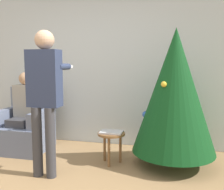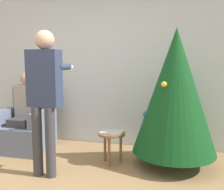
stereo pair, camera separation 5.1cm
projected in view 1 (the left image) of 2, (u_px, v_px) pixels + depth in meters
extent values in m
cube|color=silver|center=(100.00, 64.00, 4.38)|extent=(8.00, 0.06, 2.70)
cylinder|color=brown|center=(173.00, 158.00, 3.52)|extent=(0.10, 0.10, 0.19)
cone|color=#0F4219|center=(175.00, 91.00, 3.41)|extent=(1.10, 1.10, 1.63)
sphere|color=#2856B2|center=(145.00, 114.00, 3.66)|extent=(0.09, 0.09, 0.09)
sphere|color=red|center=(190.00, 107.00, 3.68)|extent=(0.07, 0.07, 0.07)
sphere|color=gold|center=(164.00, 84.00, 3.22)|extent=(0.07, 0.07, 0.07)
cube|color=slate|center=(24.00, 138.00, 4.11)|extent=(0.73, 0.73, 0.41)
cube|color=slate|center=(33.00, 104.00, 4.34)|extent=(0.73, 0.14, 0.57)
cube|color=slate|center=(6.00, 116.00, 4.15)|extent=(0.12, 0.66, 0.24)
cube|color=slate|center=(41.00, 118.00, 4.00)|extent=(0.12, 0.66, 0.24)
cylinder|color=#38383D|center=(11.00, 141.00, 3.94)|extent=(0.11, 0.11, 0.41)
cylinder|color=#38383D|center=(23.00, 142.00, 3.90)|extent=(0.11, 0.11, 0.41)
cube|color=#38383D|center=(22.00, 122.00, 4.03)|extent=(0.32, 0.40, 0.12)
cube|color=gray|center=(26.00, 101.00, 4.14)|extent=(0.36, 0.20, 0.50)
sphere|color=tan|center=(25.00, 79.00, 4.10)|extent=(0.20, 0.20, 0.20)
cylinder|color=#38383D|center=(37.00, 142.00, 3.15)|extent=(0.12, 0.12, 0.85)
cylinder|color=#38383D|center=(50.00, 143.00, 3.11)|extent=(0.12, 0.12, 0.85)
cube|color=#2D3856|center=(44.00, 78.00, 3.10)|extent=(0.39, 0.20, 0.67)
sphere|color=tan|center=(44.00, 40.00, 3.08)|extent=(0.23, 0.23, 0.23)
cylinder|color=#2D3856|center=(39.00, 67.00, 3.30)|extent=(0.08, 0.30, 0.08)
cylinder|color=#2D3856|center=(63.00, 67.00, 3.22)|extent=(0.08, 0.30, 0.08)
cube|color=white|center=(70.00, 67.00, 3.41)|extent=(0.04, 0.14, 0.04)
cylinder|color=brown|center=(111.00, 134.00, 3.55)|extent=(0.37, 0.37, 0.03)
cylinder|color=brown|center=(109.00, 152.00, 3.45)|extent=(0.04, 0.04, 0.40)
cylinder|color=brown|center=(120.00, 148.00, 3.61)|extent=(0.04, 0.04, 0.40)
cylinder|color=brown|center=(105.00, 147.00, 3.66)|extent=(0.04, 0.04, 0.40)
cube|color=silver|center=(111.00, 132.00, 3.54)|extent=(0.30, 0.22, 0.02)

